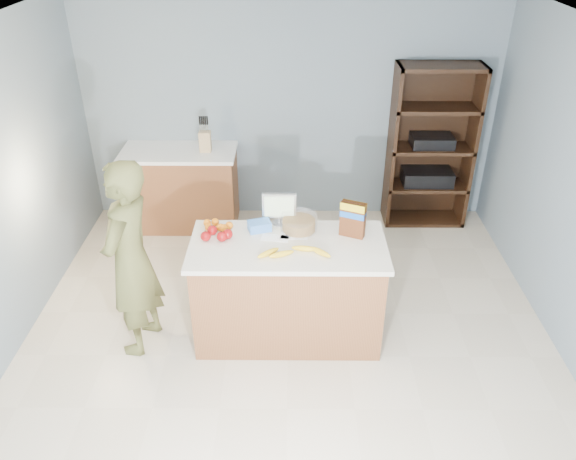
{
  "coord_description": "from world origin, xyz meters",
  "views": [
    {
      "loc": [
        0.03,
        -3.44,
        3.24
      ],
      "look_at": [
        0.0,
        0.35,
        1.0
      ],
      "focal_mm": 35.0,
      "sensor_mm": 36.0,
      "label": 1
    }
  ],
  "objects_px": {
    "counter_peninsula": "(288,294)",
    "tv": "(279,207)",
    "cereal_box": "(353,217)",
    "shelving_unit": "(430,149)",
    "person": "(131,260)"
  },
  "relations": [
    {
      "from": "shelving_unit",
      "to": "cereal_box",
      "type": "height_order",
      "value": "shelving_unit"
    },
    {
      "from": "shelving_unit",
      "to": "counter_peninsula",
      "type": "bearing_deg",
      "value": -127.11
    },
    {
      "from": "counter_peninsula",
      "to": "cereal_box",
      "type": "bearing_deg",
      "value": 14.55
    },
    {
      "from": "cereal_box",
      "to": "counter_peninsula",
      "type": "bearing_deg",
      "value": -165.45
    },
    {
      "from": "shelving_unit",
      "to": "tv",
      "type": "height_order",
      "value": "shelving_unit"
    },
    {
      "from": "shelving_unit",
      "to": "tv",
      "type": "xyz_separation_m",
      "value": [
        -1.62,
        -1.73,
        0.19
      ]
    },
    {
      "from": "counter_peninsula",
      "to": "person",
      "type": "distance_m",
      "value": 1.3
    },
    {
      "from": "person",
      "to": "shelving_unit",
      "type": "bearing_deg",
      "value": 139.78
    },
    {
      "from": "counter_peninsula",
      "to": "tv",
      "type": "distance_m",
      "value": 0.72
    },
    {
      "from": "tv",
      "to": "person",
      "type": "bearing_deg",
      "value": -158.63
    },
    {
      "from": "counter_peninsula",
      "to": "cereal_box",
      "type": "relative_size",
      "value": 5.21
    },
    {
      "from": "shelving_unit",
      "to": "tv",
      "type": "distance_m",
      "value": 2.38
    },
    {
      "from": "tv",
      "to": "cereal_box",
      "type": "xyz_separation_m",
      "value": [
        0.59,
        -0.19,
        0.02
      ]
    },
    {
      "from": "counter_peninsula",
      "to": "shelving_unit",
      "type": "height_order",
      "value": "shelving_unit"
    },
    {
      "from": "counter_peninsula",
      "to": "tv",
      "type": "bearing_deg",
      "value": 103.02
    }
  ]
}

